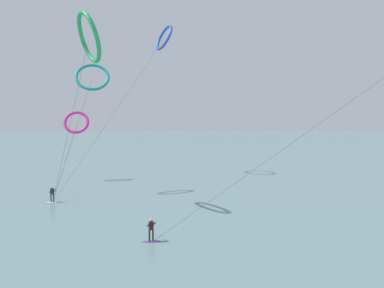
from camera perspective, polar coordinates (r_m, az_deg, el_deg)
name	(u,v)px	position (r m, az deg, el deg)	size (l,w,h in m)	color
sea_water	(182,144)	(112.72, -1.64, -0.02)	(400.00, 200.00, 0.08)	slate
surfer_ivory	(52,195)	(39.74, -21.79, -7.78)	(1.40, 0.61, 1.70)	silver
surfer_violet	(151,231)	(26.11, -6.67, -13.95)	(1.40, 0.70, 1.70)	purple
kite_teal	(92,77)	(42.86, -15.91, 10.42)	(5.41, 6.47, 15.33)	teal
kite_emerald	(89,37)	(36.24, -16.44, 16.30)	(6.74, 5.28, 19.01)	#199351
kite_cobalt	(164,38)	(56.85, -4.55, 16.84)	(12.96, 21.41, 23.27)	#2647B7
kite_magenta	(76,122)	(51.44, -18.30, 3.37)	(3.68, 14.06, 9.88)	#CC288E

